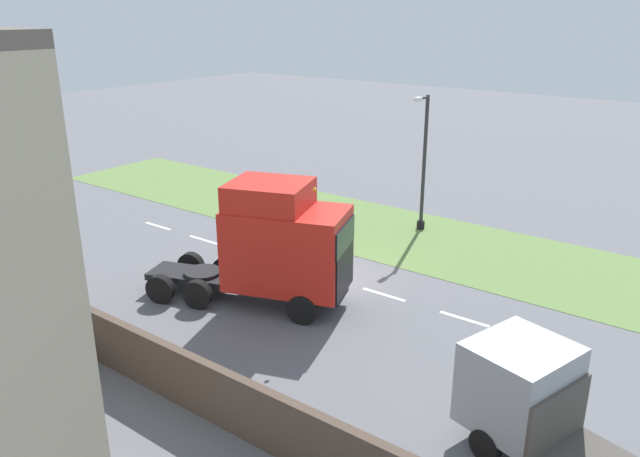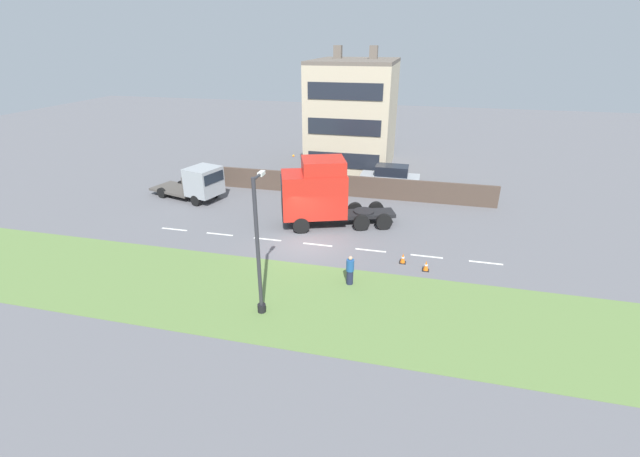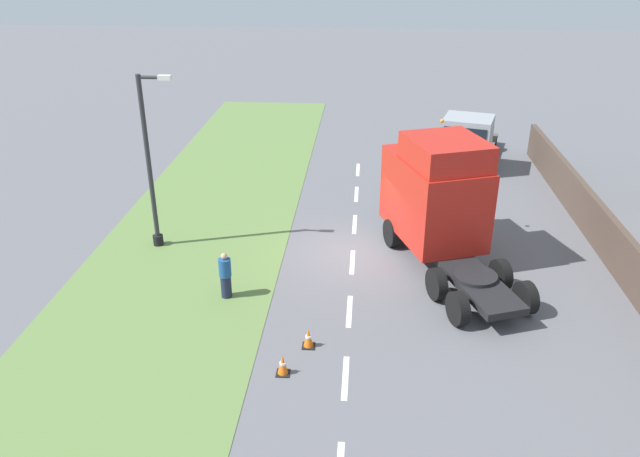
{
  "view_description": "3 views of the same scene",
  "coord_description": "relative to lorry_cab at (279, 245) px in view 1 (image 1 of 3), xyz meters",
  "views": [
    {
      "loc": [
        18.11,
        13.17,
        9.96
      ],
      "look_at": [
        -0.47,
        -0.8,
        1.76
      ],
      "focal_mm": 35.0,
      "sensor_mm": 36.0,
      "label": 1
    },
    {
      "loc": [
        -22.37,
        -6.26,
        11.37
      ],
      "look_at": [
        -0.4,
        -0.94,
        1.26
      ],
      "focal_mm": 24.0,
      "sensor_mm": 36.0,
      "label": 2
    },
    {
      "loc": [
        0.33,
        -20.23,
        10.56
      ],
      "look_at": [
        -1.16,
        -0.6,
        1.23
      ],
      "focal_mm": 35.0,
      "sensor_mm": 36.0,
      "label": 3
    }
  ],
  "objects": [
    {
      "name": "boundary_wall",
      "position": [
        6.11,
        0.05,
        -1.44
      ],
      "size": [
        0.25,
        24.0,
        1.64
      ],
      "color": "#4C3D33",
      "rests_on": "ground"
    },
    {
      "name": "pedestrian",
      "position": [
        -6.85,
        -3.29,
        -1.5
      ],
      "size": [
        0.39,
        0.39,
        1.57
      ],
      "color": "#1E233D",
      "rests_on": "ground"
    },
    {
      "name": "lane_markings",
      "position": [
        -2.89,
        -0.65,
        -2.26
      ],
      "size": [
        0.16,
        21.0,
        0.0
      ],
      "color": "white",
      "rests_on": "ground"
    },
    {
      "name": "ground_plane",
      "position": [
        -2.89,
        0.05,
        -2.26
      ],
      "size": [
        120.0,
        120.0,
        0.0
      ],
      "primitive_type": "plane",
      "color": "slate",
      "rests_on": "ground"
    },
    {
      "name": "traffic_cone_lead",
      "position": [
        -3.99,
        -5.75,
        -1.98
      ],
      "size": [
        0.36,
        0.36,
        0.58
      ],
      "color": "black",
      "rests_on": "ground"
    },
    {
      "name": "parked_car",
      "position": [
        7.84,
        -3.95,
        -1.21
      ],
      "size": [
        1.87,
        4.63,
        2.19
      ],
      "rotation": [
        0.0,
        0.0,
        -0.01
      ],
      "color": "#9EA3A8",
      "rests_on": "ground"
    },
    {
      "name": "grass_verge",
      "position": [
        -8.89,
        0.05,
        -2.25
      ],
      "size": [
        7.0,
        44.0,
        0.01
      ],
      "color": "#607F42",
      "rests_on": "ground"
    },
    {
      "name": "traffic_cone_trailing",
      "position": [
        -4.55,
        -7.01,
        -1.98
      ],
      "size": [
        0.36,
        0.36,
        0.58
      ],
      "color": "black",
      "rests_on": "ground"
    },
    {
      "name": "lorry_cab",
      "position": [
        0.0,
        0.0,
        0.0
      ],
      "size": [
        4.74,
        7.61,
        4.63
      ],
      "rotation": [
        0.0,
        0.0,
        0.34
      ],
      "color": "black",
      "rests_on": "ground"
    },
    {
      "name": "flatbed_truck",
      "position": [
        2.46,
        9.86,
        -0.86
      ],
      "size": [
        3.78,
        6.3,
        2.65
      ],
      "rotation": [
        0.0,
        0.0,
        2.87
      ],
      "color": "#999EA3",
      "rests_on": "ground"
    },
    {
      "name": "lamp_post",
      "position": [
        -10.11,
        0.16,
        0.6
      ],
      "size": [
        1.31,
        0.37,
        6.35
      ],
      "color": "black",
      "rests_on": "ground"
    }
  ]
}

